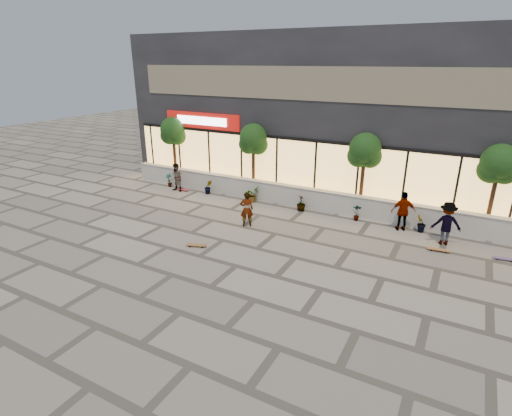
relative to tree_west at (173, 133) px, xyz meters
The scene contains 21 objects.
ground 12.21m from the tree_west, 40.55° to the right, with size 80.00×80.00×0.00m, color gray.
planter_wall 9.36m from the tree_west, ahead, with size 22.00×0.42×1.04m.
retail_building 10.27m from the tree_west, 28.00° to the left, with size 24.00×9.17×8.50m.
shrub_a 2.91m from the tree_west, 68.20° to the right, with size 0.43×0.29×0.81m, color black.
shrub_b 4.37m from the tree_west, 20.75° to the right, with size 0.45×0.36×0.81m, color black.
shrub_c 6.74m from the tree_west, 11.58° to the right, with size 0.73×0.63×0.81m, color black.
shrub_d 9.35m from the tree_west, ahead, with size 0.45×0.45×0.81m, color black.
shrub_e 12.05m from the tree_west, ahead, with size 0.43×0.29×0.81m, color black.
shrub_f 14.78m from the tree_west, ahead, with size 0.45×0.36×0.81m, color black.
tree_west is the anchor object (origin of this frame).
tree_midwest 5.50m from the tree_west, ahead, with size 1.60×1.50×3.92m.
tree_mideast 11.50m from the tree_west, ahead, with size 1.60×1.50×3.92m.
tree_east 17.00m from the tree_west, ahead, with size 1.60×1.50×3.92m.
skater_center 8.88m from the tree_west, 29.53° to the right, with size 0.59×0.39×1.61m, color silver.
skater_left 3.14m from the tree_west, 49.14° to the right, with size 0.79×0.62×1.63m, color tan.
skater_right_near 13.96m from the tree_west, ahead, with size 1.04×0.43×1.77m, color white.
skater_right_far 15.77m from the tree_west, ahead, with size 1.17×0.67×1.81m, color maroon.
skateboard_center 10.23m from the tree_west, 46.35° to the right, with size 0.85×0.49×0.10m.
skateboard_left 3.69m from the tree_west, 41.55° to the right, with size 0.76×0.27×0.09m.
skateboard_right_near 15.94m from the tree_west, 10.65° to the right, with size 0.85×0.30×0.10m.
skateboard_right_far 18.08m from the tree_west, ahead, with size 0.78×0.27×0.09m.
Camera 1 is at (6.80, -11.04, 7.09)m, focal length 28.00 mm.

